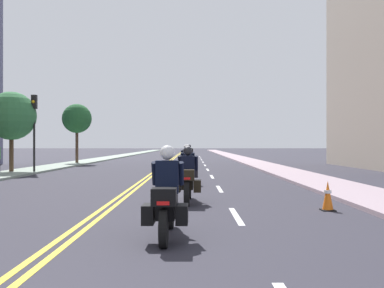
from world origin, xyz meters
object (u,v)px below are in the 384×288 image
motorcycle_1 (189,180)px  street_tree_1 (13,116)px  pedestrian_1 (0,158)px  street_tree_0 (79,119)px  motorcycle_2 (189,169)px  motorcycle_5 (191,157)px  traffic_cone_0 (330,196)px  motorcycle_4 (189,159)px  traffic_light_near (36,119)px  motorcycle_3 (188,163)px  motorcycle_0 (169,201)px

motorcycle_1 → street_tree_1: street_tree_1 is taller
pedestrian_1 → street_tree_0: size_ratio=0.34×
pedestrian_1 → motorcycle_1: bearing=-145.2°
motorcycle_2 → motorcycle_5: size_ratio=0.98×
traffic_cone_0 → motorcycle_4: bearing=102.1°
street_tree_1 → traffic_light_near: bearing=0.6°
street_tree_0 → pedestrian_1: bearing=-94.6°
street_tree_0 → street_tree_1: size_ratio=1.08×
motorcycle_4 → motorcycle_5: size_ratio=1.02×
pedestrian_1 → street_tree_0: street_tree_0 is taller
street_tree_1 → street_tree_0: bearing=86.6°
motorcycle_2 → motorcycle_5: motorcycle_5 is taller
motorcycle_3 → pedestrian_1: pedestrian_1 is taller
pedestrian_1 → traffic_light_near: bearing=-65.2°
motorcycle_4 → street_tree_0: street_tree_0 is taller
motorcycle_3 → traffic_cone_0: 12.70m
motorcycle_3 → motorcycle_1: bearing=-89.0°
motorcycle_1 → motorcycle_4: size_ratio=1.02×
motorcycle_3 → street_tree_0: 16.34m
motorcycle_0 → motorcycle_2: 10.07m
traffic_cone_0 → traffic_light_near: bearing=132.0°
motorcycle_1 → traffic_light_near: bearing=127.2°
street_tree_0 → traffic_light_near: bearing=-86.9°
motorcycle_1 → street_tree_1: bearing=131.0°
motorcycle_1 → motorcycle_4: 15.80m
motorcycle_2 → traffic_cone_0: bearing=-65.4°
motorcycle_0 → traffic_light_near: bearing=117.9°
motorcycle_2 → street_tree_1: size_ratio=0.46×
pedestrian_1 → motorcycle_4: bearing=-74.8°
motorcycle_5 → street_tree_1: 13.35m
pedestrian_1 → street_tree_1: 2.61m
pedestrian_1 → street_tree_1: (0.33, 1.03, 2.38)m
motorcycle_3 → pedestrian_1: (-10.35, 0.61, 0.24)m
motorcycle_0 → motorcycle_5: (0.23, 25.30, -0.00)m
motorcycle_0 → motorcycle_3: bearing=90.5°
motorcycle_2 → street_tree_1: (-10.16, 6.93, 2.63)m
traffic_light_near → motorcycle_4: bearing=21.2°
motorcycle_0 → motorcycle_2: motorcycle_0 is taller
motorcycle_2 → traffic_light_near: size_ratio=0.48×
motorcycle_5 → street_tree_1: (-10.12, -8.31, 2.62)m
traffic_cone_0 → street_tree_1: 19.68m
motorcycle_2 → motorcycle_5: bearing=87.2°
motorcycle_0 → street_tree_1: size_ratio=0.47×
traffic_light_near → street_tree_1: street_tree_1 is taller
street_tree_0 → motorcycle_3: bearing=-54.4°
traffic_cone_0 → street_tree_0: street_tree_0 is taller
motorcycle_0 → motorcycle_1: motorcycle_0 is taller
motorcycle_3 → pedestrian_1: 10.37m
motorcycle_5 → motorcycle_4: bearing=-88.4°
motorcycle_3 → motorcycle_5: motorcycle_3 is taller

